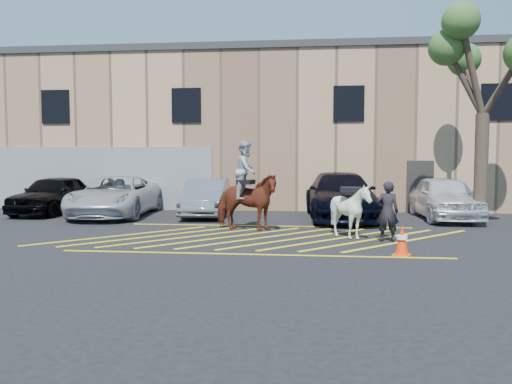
# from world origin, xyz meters

# --- Properties ---
(ground) EXTENTS (90.00, 90.00, 0.00)m
(ground) POSITION_xyz_m (0.00, 0.00, 0.00)
(ground) COLOR black
(ground) RESTS_ON ground
(car_black_suv) EXTENTS (2.08, 4.74, 1.59)m
(car_black_suv) POSITION_xyz_m (-9.20, 5.07, 0.80)
(car_black_suv) COLOR black
(car_black_suv) RESTS_ON ground
(car_white_pickup) EXTENTS (3.04, 5.90, 1.59)m
(car_white_pickup) POSITION_xyz_m (-6.29, 4.50, 0.80)
(car_white_pickup) COLOR silver
(car_white_pickup) RESTS_ON ground
(car_silver_sedan) EXTENTS (1.83, 4.57, 1.48)m
(car_silver_sedan) POSITION_xyz_m (-2.70, 4.90, 0.74)
(car_silver_sedan) COLOR gray
(car_silver_sedan) RESTS_ON ground
(car_blue_suv) EXTENTS (2.77, 6.14, 1.75)m
(car_blue_suv) POSITION_xyz_m (2.55, 4.63, 0.87)
(car_blue_suv) COLOR black
(car_blue_suv) RESTS_ON ground
(car_white_suv) EXTENTS (1.97, 4.85, 1.65)m
(car_white_suv) POSITION_xyz_m (6.44, 4.80, 0.82)
(car_white_suv) COLOR white
(car_white_suv) RESTS_ON ground
(handler) EXTENTS (0.64, 0.44, 1.68)m
(handler) POSITION_xyz_m (3.51, -0.57, 0.84)
(handler) COLOR black
(handler) RESTS_ON ground
(warehouse) EXTENTS (32.42, 10.20, 7.30)m
(warehouse) POSITION_xyz_m (-0.01, 11.99, 3.65)
(warehouse) COLOR tan
(warehouse) RESTS_ON ground
(hatching_zone) EXTENTS (12.60, 5.12, 0.01)m
(hatching_zone) POSITION_xyz_m (-0.00, -0.30, 0.01)
(hatching_zone) COLOR yellow
(hatching_zone) RESTS_ON ground
(mounted_bay) EXTENTS (2.32, 1.41, 2.86)m
(mounted_bay) POSITION_xyz_m (-0.65, 1.16, 1.15)
(mounted_bay) COLOR maroon
(mounted_bay) RESTS_ON ground
(saddled_white) EXTENTS (1.51, 1.64, 1.59)m
(saddled_white) POSITION_xyz_m (2.53, -0.11, 0.80)
(saddled_white) COLOR silver
(saddled_white) RESTS_ON ground
(traffic_cone) EXTENTS (0.50, 0.50, 0.73)m
(traffic_cone) POSITION_xyz_m (3.55, -2.54, 0.37)
(traffic_cone) COLOR orange
(traffic_cone) RESTS_ON ground
(tree) EXTENTS (3.99, 4.37, 7.31)m
(tree) POSITION_xyz_m (7.10, 2.93, 5.69)
(tree) COLOR #4B3D2D
(tree) RESTS_ON ground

